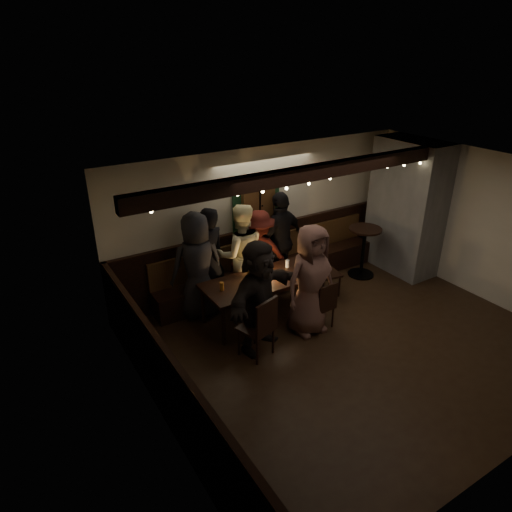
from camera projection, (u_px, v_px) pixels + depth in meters
room at (347, 236)px, 8.13m from camera, size 6.02×5.01×2.62m
dining_table at (262, 283)px, 7.44m from camera, size 1.99×0.85×0.86m
chair_near_left at (261, 325)px, 6.51m from camera, size 0.55×0.55×0.98m
chair_near_right at (324, 303)px, 7.22m from camera, size 0.39×0.39×0.83m
chair_end at (323, 270)px, 8.16m from camera, size 0.48×0.48×0.91m
high_top at (364, 246)px, 8.83m from camera, size 0.63×0.63×1.00m
person_a at (197, 265)px, 7.43m from camera, size 0.95×0.67×1.82m
person_b at (208, 260)px, 7.59m from camera, size 0.76×0.59×1.84m
person_c at (241, 254)px, 7.82m from camera, size 1.05×0.92×1.81m
person_d at (258, 254)px, 8.09m from camera, size 1.16×0.83×1.61m
person_e at (281, 240)px, 8.33m from camera, size 1.16×0.71×1.85m
person_f at (259, 296)px, 6.61m from camera, size 1.69×1.11×1.74m
person_g at (310, 280)px, 6.98m from camera, size 0.89×0.59×1.81m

